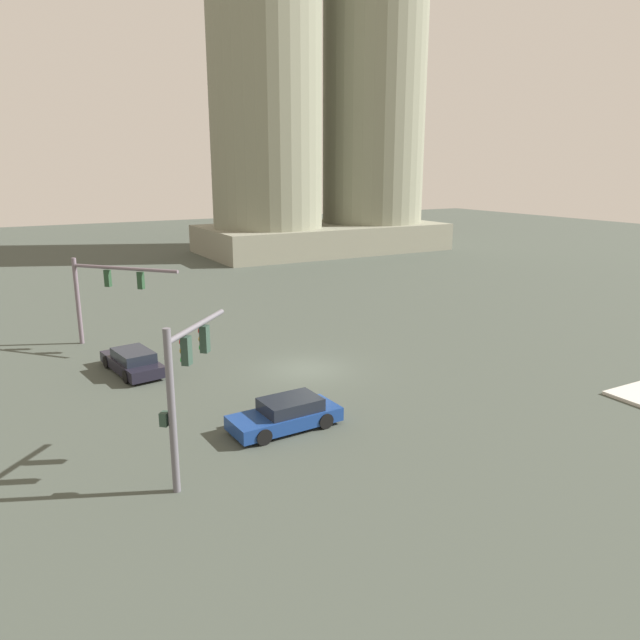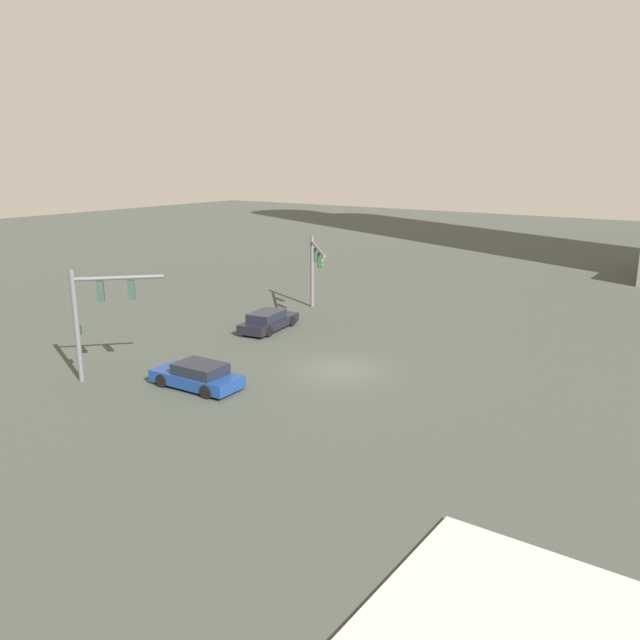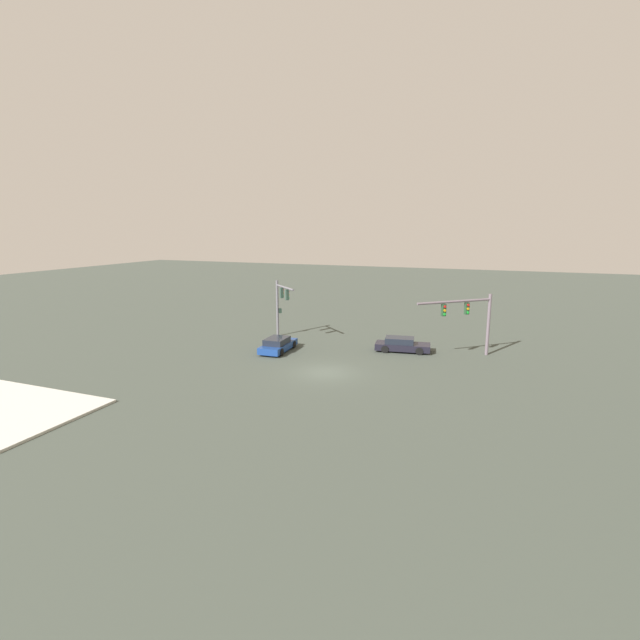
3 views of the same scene
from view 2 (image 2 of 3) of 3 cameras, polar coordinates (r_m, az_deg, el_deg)
name	(u,v)px [view 2 (image 2 of 3)]	position (r m, az deg, el deg)	size (l,w,h in m)	color
ground_plane	(340,370)	(32.49, 1.78, -4.50)	(185.13, 185.13, 0.00)	#3D443C
traffic_signal_near_corner	(315,261)	(43.56, -0.42, 5.24)	(4.76, 5.24, 5.09)	#665963
traffic_signal_opposite_side	(96,307)	(31.91, -19.34, 1.06)	(3.27, 3.19, 5.43)	#5D5B63
sedan_car_approaching	(198,376)	(30.48, -10.85, -4.90)	(4.51, 2.09, 1.21)	navy
sedan_car_waiting_far	(268,321)	(39.88, -4.63, -0.08)	(2.41, 4.78, 1.21)	black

